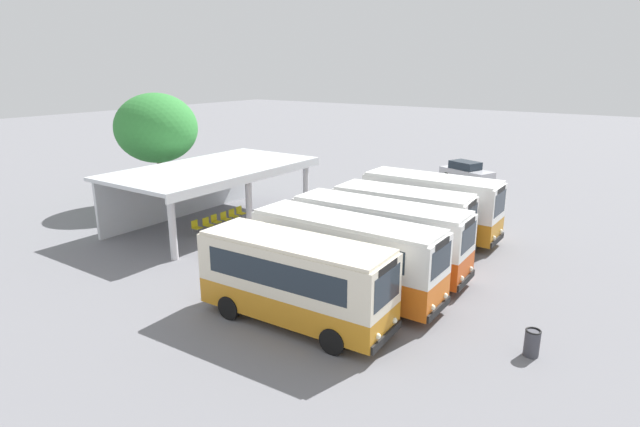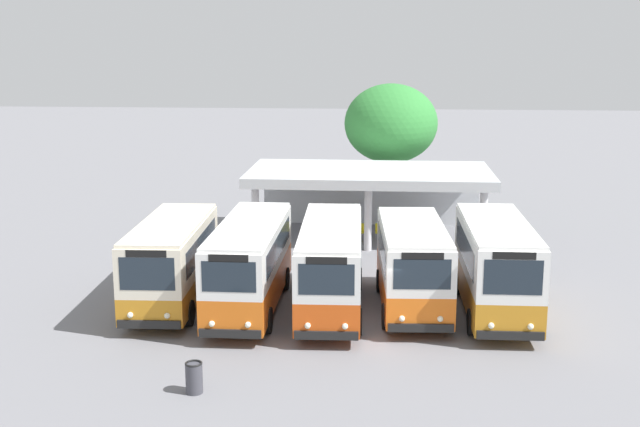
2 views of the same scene
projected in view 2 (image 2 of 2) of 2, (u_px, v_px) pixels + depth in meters
ground_plane at (363, 329)px, 27.53m from camera, size 180.00×180.00×0.00m
city_bus_nearest_orange at (172, 259)px, 29.73m from camera, size 2.54×7.29×3.15m
city_bus_second_in_row at (250, 262)px, 29.25m from camera, size 2.24×7.98×3.23m
city_bus_middle_cream at (331, 263)px, 29.12m from camera, size 2.45×8.07×3.19m
city_bus_fourth_amber at (413, 263)px, 29.20m from camera, size 2.66×6.88×3.16m
city_bus_fifth_blue at (496, 264)px, 28.72m from camera, size 2.41×7.28×3.36m
terminal_canopy at (370, 181)px, 40.62m from camera, size 11.89×6.44×3.40m
waiting_chair_end_by_column at (323, 229)px, 39.80m from camera, size 0.45×0.45×0.86m
waiting_chair_second_from_end at (337, 230)px, 39.63m from camera, size 0.45×0.45×0.86m
waiting_chair_middle_seat at (351, 230)px, 39.66m from camera, size 0.45×0.45×0.86m
waiting_chair_fourth_seat at (365, 230)px, 39.55m from camera, size 0.45×0.45×0.86m
waiting_chair_fifth_seat at (380, 231)px, 39.53m from camera, size 0.45×0.45×0.86m
waiting_chair_far_end_seat at (394, 231)px, 39.54m from camera, size 0.45×0.45×0.86m
roadside_tree_behind_canopy at (391, 124)px, 45.31m from camera, size 5.22×5.22×7.29m
litter_bin_apron at (194, 377)px, 22.51m from camera, size 0.49×0.49×0.90m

